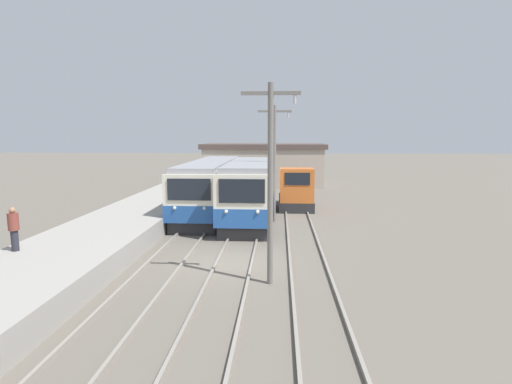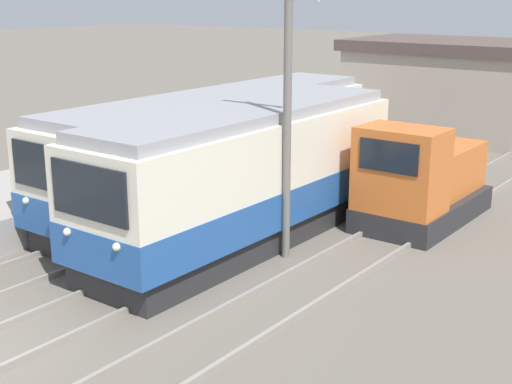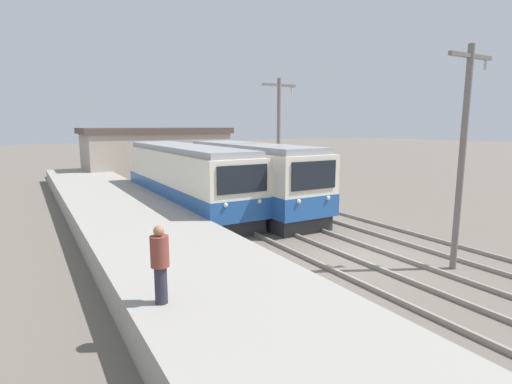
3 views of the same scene
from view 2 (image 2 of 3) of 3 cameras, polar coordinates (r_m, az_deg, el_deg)
commuter_train_left at (r=22.14m, az=-2.99°, el=3.10°), size 2.84×13.07×3.52m
commuter_train_center at (r=18.74m, az=-0.78°, el=0.92°), size 2.84×10.58×3.63m
shunting_locomotive at (r=20.99m, az=13.05°, el=0.77°), size 2.40×4.85×3.00m
catenary_mast_mid at (r=17.18m, az=2.54°, el=6.75°), size 2.00×0.20×6.97m
station_building at (r=34.05m, az=18.15°, el=7.76°), size 12.60×6.30×4.34m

